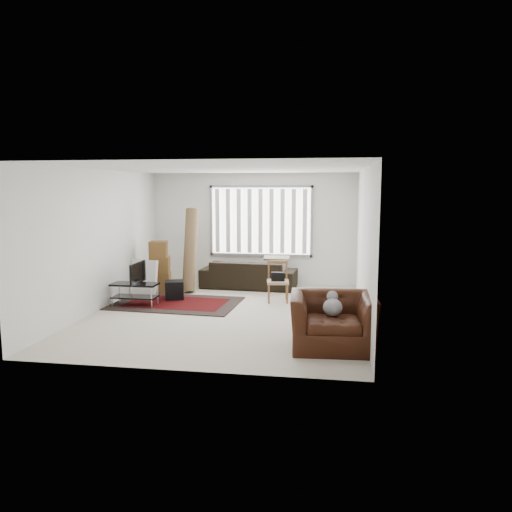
{
  "coord_description": "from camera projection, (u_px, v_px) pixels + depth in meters",
  "views": [
    {
      "loc": [
        1.99,
        -8.97,
        2.36
      ],
      "look_at": [
        0.49,
        0.4,
        1.05
      ],
      "focal_mm": 35.0,
      "sensor_mm": 36.0,
      "label": 1
    }
  ],
  "objects": [
    {
      "name": "tv",
      "position": [
        134.0,
        273.0,
        9.92
      ],
      "size": [
        0.1,
        0.74,
        0.43
      ],
      "primitive_type": "imported",
      "rotation": [
        0.0,
        0.0,
        1.57
      ],
      "color": "black",
      "rests_on": "tv_stand"
    },
    {
      "name": "persian_rug",
      "position": [
        176.0,
        303.0,
        10.18
      ],
      "size": [
        2.59,
        1.8,
        0.02
      ],
      "color": "black",
      "rests_on": "ground"
    },
    {
      "name": "armchair",
      "position": [
        333.0,
        317.0,
        7.35
      ],
      "size": [
        1.3,
        1.15,
        0.92
      ],
      "rotation": [
        0.0,
        0.0,
        0.06
      ],
      "color": "#38170B",
      "rests_on": "ground"
    },
    {
      "name": "moving_boxes",
      "position": [
        160.0,
        268.0,
        11.31
      ],
      "size": [
        0.54,
        0.51,
        1.15
      ],
      "color": "brown",
      "rests_on": "ground"
    },
    {
      "name": "rolled_rug",
      "position": [
        190.0,
        250.0,
        11.36
      ],
      "size": [
        0.33,
        0.82,
        1.9
      ],
      "primitive_type": "cylinder",
      "rotation": [
        -0.29,
        0.0,
        0.06
      ],
      "color": "brown",
      "rests_on": "ground"
    },
    {
      "name": "side_chair",
      "position": [
        278.0,
        280.0,
        10.34
      ],
      "size": [
        0.5,
        0.5,
        0.83
      ],
      "rotation": [
        0.0,
        0.0,
        0.14
      ],
      "color": "#947D61",
      "rests_on": "ground"
    },
    {
      "name": "tv_stand",
      "position": [
        135.0,
        290.0,
        9.97
      ],
      "size": [
        0.92,
        0.41,
        0.46
      ],
      "color": "black",
      "rests_on": "ground"
    },
    {
      "name": "white_flatpack",
      "position": [
        144.0,
        277.0,
        10.97
      ],
      "size": [
        0.64,
        0.32,
        0.78
      ],
      "primitive_type": "cube",
      "rotation": [
        -0.17,
        0.0,
        -0.18
      ],
      "color": "silver",
      "rests_on": "ground"
    },
    {
      "name": "room",
      "position": [
        234.0,
        219.0,
        9.66
      ],
      "size": [
        6.0,
        6.02,
        2.71
      ],
      "color": "beige",
      "rests_on": "ground"
    },
    {
      "name": "sofa",
      "position": [
        249.0,
        270.0,
        11.75
      ],
      "size": [
        2.27,
        1.08,
        0.85
      ],
      "primitive_type": "imported",
      "rotation": [
        0.0,
        0.0,
        3.09
      ],
      "color": "black",
      "rests_on": "ground"
    },
    {
      "name": "subwoofer",
      "position": [
        174.0,
        290.0,
        10.54
      ],
      "size": [
        0.49,
        0.49,
        0.38
      ],
      "primitive_type": "cube",
      "rotation": [
        0.0,
        0.0,
        0.33
      ],
      "color": "black",
      "rests_on": "persian_rug"
    }
  ]
}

